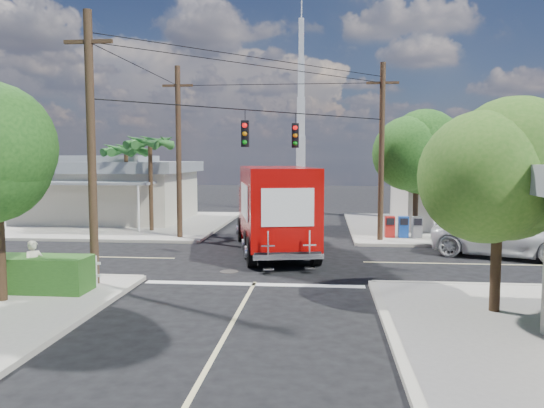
# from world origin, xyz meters

# --- Properties ---
(ground) EXTENTS (120.00, 120.00, 0.00)m
(ground) POSITION_xyz_m (0.00, 0.00, 0.00)
(ground) COLOR black
(ground) RESTS_ON ground
(sidewalk_ne) EXTENTS (14.12, 14.12, 0.14)m
(sidewalk_ne) POSITION_xyz_m (10.88, 10.88, 0.07)
(sidewalk_ne) COLOR #A09B90
(sidewalk_ne) RESTS_ON ground
(sidewalk_nw) EXTENTS (14.12, 14.12, 0.14)m
(sidewalk_nw) POSITION_xyz_m (-10.88, 10.88, 0.07)
(sidewalk_nw) COLOR #A09B90
(sidewalk_nw) RESTS_ON ground
(road_markings) EXTENTS (32.00, 32.00, 0.01)m
(road_markings) POSITION_xyz_m (0.00, -1.47, 0.01)
(road_markings) COLOR beige
(road_markings) RESTS_ON ground
(building_ne) EXTENTS (11.80, 10.20, 4.50)m
(building_ne) POSITION_xyz_m (12.50, 11.97, 2.32)
(building_ne) COLOR beige
(building_ne) RESTS_ON sidewalk_ne
(building_nw) EXTENTS (10.80, 10.20, 4.30)m
(building_nw) POSITION_xyz_m (-12.00, 12.46, 2.22)
(building_nw) COLOR beige
(building_nw) RESTS_ON sidewalk_nw
(radio_tower) EXTENTS (0.80, 0.80, 17.00)m
(radio_tower) POSITION_xyz_m (0.50, 20.00, 5.64)
(radio_tower) COLOR silver
(radio_tower) RESTS_ON ground
(tree_ne_front) EXTENTS (4.21, 4.14, 6.66)m
(tree_ne_front) POSITION_xyz_m (7.21, 6.76, 4.77)
(tree_ne_front) COLOR #422D1C
(tree_ne_front) RESTS_ON sidewalk_ne
(tree_ne_back) EXTENTS (3.77, 3.66, 5.82)m
(tree_ne_back) POSITION_xyz_m (9.81, 8.96, 4.19)
(tree_ne_back) COLOR #422D1C
(tree_ne_back) RESTS_ON sidewalk_ne
(tree_se) EXTENTS (3.67, 3.54, 5.62)m
(tree_se) POSITION_xyz_m (7.01, -7.24, 4.04)
(tree_se) COLOR #422D1C
(tree_se) RESTS_ON sidewalk_se
(palm_nw_front) EXTENTS (3.01, 3.08, 5.59)m
(palm_nw_front) POSITION_xyz_m (-7.50, 7.50, 5.04)
(palm_nw_front) COLOR #422D1C
(palm_nw_front) RESTS_ON sidewalk_nw
(palm_nw_back) EXTENTS (3.01, 3.08, 5.19)m
(palm_nw_back) POSITION_xyz_m (-9.50, 9.00, 4.67)
(palm_nw_back) COLOR #422D1C
(palm_nw_back) RESTS_ON sidewalk_nw
(utility_poles) EXTENTS (12.00, 10.68, 9.00)m
(utility_poles) POSITION_xyz_m (-1.58, 1.60, 4.67)
(utility_poles) COLOR #473321
(utility_poles) RESTS_ON ground
(picket_fence) EXTENTS (5.94, 0.06, 1.00)m
(picket_fence) POSITION_xyz_m (-7.80, -5.60, 0.68)
(picket_fence) COLOR silver
(picket_fence) RESTS_ON sidewalk_sw
(vending_boxes) EXTENTS (1.90, 0.50, 1.10)m
(vending_boxes) POSITION_xyz_m (6.50, 6.20, 0.69)
(vending_boxes) COLOR #B41C17
(vending_boxes) RESTS_ON sidewalk_ne
(delivery_truck) EXTENTS (4.53, 9.34, 3.89)m
(delivery_truck) POSITION_xyz_m (0.13, 1.79, 1.98)
(delivery_truck) COLOR black
(delivery_truck) RESTS_ON ground
(parked_car) EXTENTS (6.74, 4.83, 1.71)m
(parked_car) POSITION_xyz_m (10.25, 1.92, 0.85)
(parked_car) COLOR silver
(parked_car) RESTS_ON ground
(pedestrian) EXTENTS (0.65, 0.70, 1.61)m
(pedestrian) POSITION_xyz_m (-6.56, -6.50, 0.95)
(pedestrian) COLOR beige
(pedestrian) RESTS_ON sidewalk_sw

